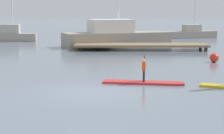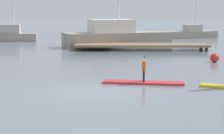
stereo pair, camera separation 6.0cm
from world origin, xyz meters
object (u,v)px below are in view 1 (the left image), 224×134
at_px(fishing_boat_white_large, 115,36).
at_px(mooring_buoy_near, 214,58).
at_px(motor_boat_small_navy, 9,35).
at_px(fishing_boat_green_midground, 190,33).
at_px(paddleboard_near, 143,83).
at_px(paddler_child_solo, 144,69).

height_order(fishing_boat_white_large, mooring_buoy_near, fishing_boat_white_large).
relative_size(fishing_boat_white_large, motor_boat_small_navy, 1.81).
relative_size(fishing_boat_white_large, fishing_boat_green_midground, 1.59).
distance_m(motor_boat_small_navy, mooring_buoy_near, 24.03).
relative_size(paddleboard_near, motor_boat_small_navy, 0.68).
height_order(paddleboard_near, mooring_buoy_near, mooring_buoy_near).
height_order(fishing_boat_green_midground, motor_boat_small_navy, fishing_boat_green_midground).
bearing_deg(paddleboard_near, fishing_boat_white_large, 93.99).
bearing_deg(fishing_boat_white_large, mooring_buoy_near, -59.92).
bearing_deg(mooring_buoy_near, paddleboard_near, -123.72).
xyz_separation_m(paddleboard_near, fishing_boat_green_midground, (7.38, 28.98, 0.49)).
bearing_deg(fishing_boat_white_large, motor_boat_small_navy, 152.36).
height_order(fishing_boat_white_large, fishing_boat_green_midground, fishing_boat_white_large).
distance_m(paddler_child_solo, motor_boat_small_navy, 27.15).
xyz_separation_m(fishing_boat_green_midground, mooring_buoy_near, (-2.34, -21.42, -0.25)).
bearing_deg(fishing_boat_green_midground, motor_boat_small_navy, -166.41).
relative_size(paddleboard_near, mooring_buoy_near, 6.42).
bearing_deg(paddleboard_near, motor_boat_small_navy, 116.81).
height_order(fishing_boat_green_midground, mooring_buoy_near, fishing_boat_green_midground).
bearing_deg(mooring_buoy_near, paddler_child_solo, -123.67).
height_order(paddler_child_solo, mooring_buoy_near, paddler_child_solo).
relative_size(paddleboard_near, fishing_boat_white_large, 0.38).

